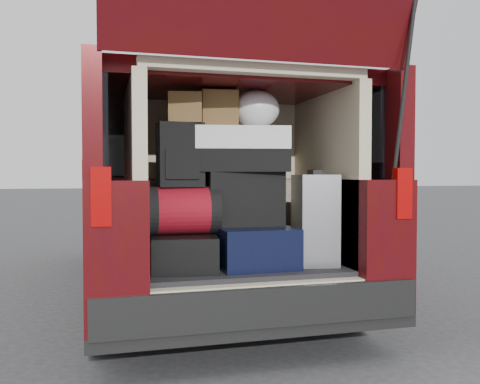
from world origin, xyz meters
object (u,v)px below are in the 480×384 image
object	(u,v)px
black_hardshell	(184,251)
silver_roller	(315,219)
navy_hardshell	(252,246)
backpack	(180,155)
black_soft_case	(244,198)
twotone_duffel	(238,150)
red_duffel	(183,211)

from	to	relation	value
black_hardshell	silver_roller	size ratio (longest dim) A/B	0.92
silver_roller	navy_hardshell	bearing A→B (deg)	-174.99
backpack	navy_hardshell	bearing A→B (deg)	-7.82
black_hardshell	navy_hardshell	size ratio (longest dim) A/B	0.92
black_hardshell	black_soft_case	size ratio (longest dim) A/B	1.10
silver_roller	backpack	bearing A→B (deg)	-174.82
silver_roller	black_soft_case	bearing A→B (deg)	176.67
black_hardshell	twotone_duffel	size ratio (longest dim) A/B	0.83
red_duffel	twotone_duffel	xyz separation A→B (m)	(0.37, 0.06, 0.38)
silver_roller	backpack	world-z (taller)	backpack
red_duffel	black_soft_case	bearing A→B (deg)	9.64
black_hardshell	backpack	world-z (taller)	backpack
black_hardshell	red_duffel	bearing A→B (deg)	138.69
black_hardshell	twotone_duffel	world-z (taller)	twotone_duffel
black_soft_case	backpack	world-z (taller)	backpack
black_soft_case	red_duffel	bearing A→B (deg)	-168.58
backpack	black_soft_case	bearing A→B (deg)	1.39
red_duffel	black_soft_case	size ratio (longest dim) A/B	0.93
red_duffel	twotone_duffel	bearing A→B (deg)	10.33
silver_roller	red_duffel	size ratio (longest dim) A/B	1.30
navy_hardshell	black_soft_case	bearing A→B (deg)	113.08
black_hardshell	twotone_duffel	xyz separation A→B (m)	(0.36, 0.07, 0.63)
navy_hardshell	backpack	bearing A→B (deg)	174.10
black_hardshell	black_soft_case	world-z (taller)	black_soft_case
silver_roller	twotone_duffel	world-z (taller)	twotone_duffel
navy_hardshell	twotone_duffel	bearing A→B (deg)	134.61
navy_hardshell	silver_roller	xyz separation A→B (m)	(0.42, -0.04, 0.16)
red_duffel	backpack	distance (m)	0.35
black_hardshell	navy_hardshell	distance (m)	0.43
silver_roller	twotone_duffel	bearing A→B (deg)	177.85
black_hardshell	backpack	size ratio (longest dim) A/B	1.34
black_hardshell	silver_roller	distance (m)	0.87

